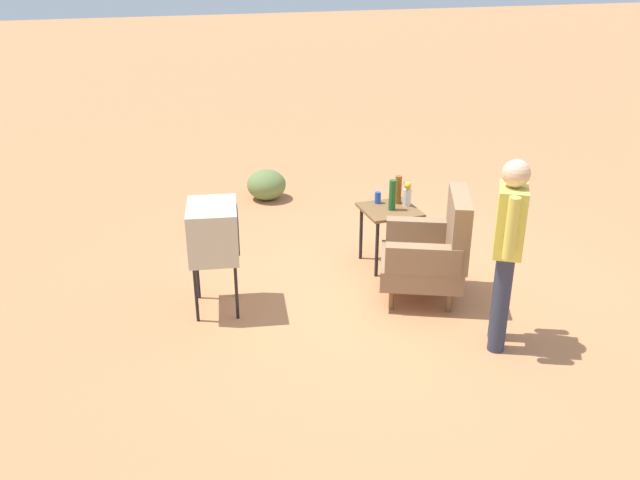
% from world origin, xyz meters
% --- Properties ---
extents(ground_plane, '(60.00, 60.00, 0.00)m').
position_xyz_m(ground_plane, '(0.00, 0.00, 0.00)').
color(ground_plane, '#C17A4C').
extents(armchair, '(1.01, 1.02, 1.06)m').
position_xyz_m(armchair, '(0.13, 0.21, 0.50)').
color(armchair, brown).
rests_on(armchair, ground).
extents(side_table, '(0.56, 0.56, 0.64)m').
position_xyz_m(side_table, '(-0.67, 0.11, 0.54)').
color(side_table, black).
rests_on(side_table, ground).
extents(tv_on_stand, '(0.67, 0.54, 1.03)m').
position_xyz_m(tv_on_stand, '(-0.29, -1.78, 0.78)').
color(tv_on_stand, black).
rests_on(tv_on_stand, ground).
extents(person_standing, '(0.50, 0.38, 1.64)m').
position_xyz_m(person_standing, '(1.06, 0.38, 0.94)').
color(person_standing, '#2D3347').
rests_on(person_standing, ground).
extents(bottle_tall_amber, '(0.07, 0.07, 0.30)m').
position_xyz_m(bottle_tall_amber, '(-0.80, 0.25, 0.79)').
color(bottle_tall_amber, brown).
rests_on(bottle_tall_amber, side_table).
extents(bottle_wine_green, '(0.07, 0.07, 0.32)m').
position_xyz_m(bottle_wine_green, '(-0.64, 0.12, 0.80)').
color(bottle_wine_green, '#1E5623').
rests_on(bottle_wine_green, side_table).
extents(soda_can_blue, '(0.07, 0.07, 0.12)m').
position_xyz_m(soda_can_blue, '(-0.86, 0.05, 0.70)').
color(soda_can_blue, blue).
rests_on(soda_can_blue, side_table).
extents(flower_vase, '(0.15, 0.10, 0.27)m').
position_xyz_m(flower_vase, '(-0.71, 0.32, 0.79)').
color(flower_vase, silver).
rests_on(flower_vase, side_table).
extents(shrub_near, '(0.52, 0.52, 0.40)m').
position_xyz_m(shrub_near, '(-3.05, -0.64, 0.20)').
color(shrub_near, olive).
rests_on(shrub_near, ground).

